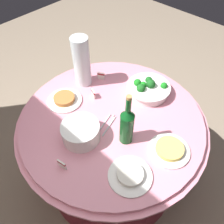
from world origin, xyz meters
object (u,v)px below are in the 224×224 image
at_px(serving_tongs, 107,124).
at_px(food_plate_rice, 130,175).
at_px(label_placard_mid, 93,93).
at_px(food_plate_noodles, 169,149).
at_px(label_placard_front, 101,76).
at_px(label_placard_rear, 62,164).
at_px(plate_stack, 81,132).
at_px(wine_bottle, 127,125).
at_px(food_plate_peanuts, 64,100).
at_px(broccoli_bowl, 148,89).
at_px(decorative_fruit_vase, 82,63).

distance_m(serving_tongs, food_plate_rice, 0.34).
distance_m(food_plate_rice, label_placard_mid, 0.59).
bearing_deg(food_plate_noodles, label_placard_front, -13.99).
bearing_deg(label_placard_rear, plate_stack, -70.54).
distance_m(food_plate_noodles, label_placard_front, 0.70).
xyz_separation_m(wine_bottle, serving_tongs, (0.15, -0.00, -0.12)).
bearing_deg(label_placard_front, plate_stack, 122.22).
bearing_deg(label_placard_front, food_plate_noodles, 166.01).
xyz_separation_m(food_plate_peanuts, label_placard_mid, (-0.11, -0.15, 0.02)).
height_order(wine_bottle, label_placard_rear, wine_bottle).
height_order(label_placard_mid, label_placard_rear, same).
height_order(plate_stack, wine_bottle, wine_bottle).
height_order(broccoli_bowl, plate_stack, broccoli_bowl).
relative_size(broccoli_bowl, label_placard_mid, 5.09).
relative_size(wine_bottle, label_placard_front, 6.11).
distance_m(wine_bottle, label_placard_front, 0.54).
distance_m(decorative_fruit_vase, food_plate_peanuts, 0.26).
bearing_deg(food_plate_rice, label_placard_front, -34.34).
relative_size(decorative_fruit_vase, label_placard_mid, 6.18).
bearing_deg(broccoli_bowl, wine_bottle, 109.52).
relative_size(serving_tongs, food_plate_peanuts, 0.76).
bearing_deg(label_placard_mid, serving_tongs, 154.93).
bearing_deg(food_plate_noodles, decorative_fruit_vase, -5.08).
xyz_separation_m(food_plate_peanuts, label_placard_front, (-0.02, -0.31, 0.02)).
distance_m(label_placard_front, label_placard_mid, 0.18).
height_order(broccoli_bowl, label_placard_mid, broccoli_bowl).
height_order(decorative_fruit_vase, food_plate_noodles, decorative_fruit_vase).
xyz_separation_m(broccoli_bowl, food_plate_peanuts, (0.34, 0.42, -0.02)).
xyz_separation_m(broccoli_bowl, plate_stack, (0.05, 0.54, 0.01)).
bearing_deg(wine_bottle, food_plate_noodles, -155.74).
bearing_deg(serving_tongs, plate_stack, 75.97).
height_order(plate_stack, label_placard_mid, plate_stack).
bearing_deg(food_plate_rice, broccoli_bowl, -61.13).
bearing_deg(label_placard_front, broccoli_bowl, -161.24).
bearing_deg(food_plate_rice, food_plate_peanuts, -9.82).
distance_m(decorative_fruit_vase, food_plate_noodles, 0.76).
bearing_deg(serving_tongs, food_plate_noodles, -165.59).
bearing_deg(wine_bottle, serving_tongs, -1.75).
bearing_deg(serving_tongs, label_placard_front, -40.30).
relative_size(plate_stack, wine_bottle, 0.62).
bearing_deg(label_placard_mid, food_plate_peanuts, 55.00).
bearing_deg(plate_stack, wine_bottle, -139.79).
bearing_deg(decorative_fruit_vase, label_placard_mid, 159.81).
relative_size(decorative_fruit_vase, food_plate_rice, 1.55).
xyz_separation_m(broccoli_bowl, label_placard_mid, (0.24, 0.27, -0.01)).
bearing_deg(broccoli_bowl, food_plate_peanuts, 50.77).
bearing_deg(food_plate_noodles, serving_tongs, 14.41).
relative_size(broccoli_bowl, food_plate_noodles, 1.27).
height_order(broccoli_bowl, label_placard_rear, broccoli_bowl).
height_order(food_plate_peanuts, label_placard_mid, label_placard_mid).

